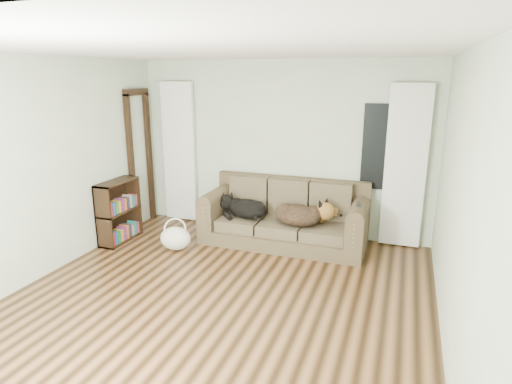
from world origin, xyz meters
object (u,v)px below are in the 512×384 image
(sofa, at_px, (284,213))
(dog_black_lab, at_px, (245,208))
(dog_shepherd, at_px, (301,215))
(bookshelf, at_px, (119,208))
(tote_bag, at_px, (176,239))

(sofa, height_order, dog_black_lab, sofa)
(dog_black_lab, bearing_deg, dog_shepherd, 20.71)
(dog_shepherd, bearing_deg, bookshelf, 22.16)
(sofa, xyz_separation_m, tote_bag, (-1.36, -0.74, -0.29))
(dog_black_lab, xyz_separation_m, tote_bag, (-0.78, -0.69, -0.32))
(sofa, bearing_deg, dog_black_lab, -174.83)
(sofa, height_order, tote_bag, sofa)
(sofa, relative_size, dog_black_lab, 3.68)
(dog_black_lab, distance_m, tote_bag, 1.09)
(tote_bag, bearing_deg, dog_shepherd, 21.32)
(sofa, xyz_separation_m, dog_shepherd, (0.28, -0.11, 0.04))
(bookshelf, bearing_deg, dog_black_lab, 22.38)
(dog_shepherd, xyz_separation_m, tote_bag, (-1.63, -0.64, -0.33))
(dog_shepherd, bearing_deg, tote_bag, 30.30)
(dog_black_lab, xyz_separation_m, dog_shepherd, (0.85, -0.05, 0.01))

